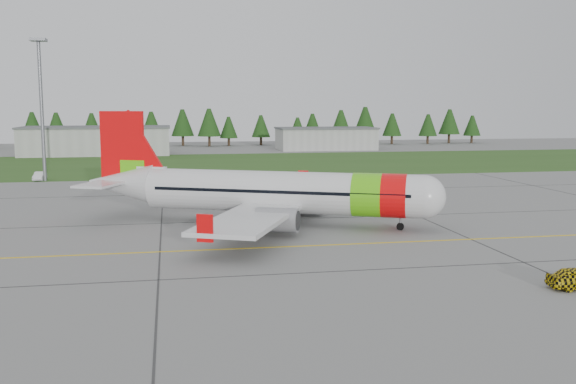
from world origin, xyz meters
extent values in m
plane|color=gray|center=(0.00, 0.00, 0.00)|extent=(320.00, 320.00, 0.00)
cylinder|color=silver|center=(-4.07, 17.30, 3.03)|extent=(24.71, 14.01, 3.81)
sphere|color=silver|center=(7.49, 12.04, 3.03)|extent=(3.81, 3.81, 3.81)
cone|color=silver|center=(-18.74, 23.99, 3.37)|extent=(7.81, 6.31, 3.81)
cube|color=black|center=(7.76, 11.91, 3.37)|extent=(2.48, 2.96, 0.55)
cylinder|color=#5BD00F|center=(3.05, 14.06, 3.03)|extent=(3.93, 4.60, 3.89)
cylinder|color=red|center=(5.18, 13.09, 3.03)|extent=(3.57, 4.43, 3.89)
cube|color=silver|center=(-4.51, 17.51, 1.95)|extent=(17.86, 30.69, 0.35)
cube|color=red|center=(1.04, 32.05, 2.49)|extent=(1.14, 0.65, 1.95)
cube|color=red|center=(-11.85, 3.77, 2.49)|extent=(1.14, 0.65, 1.95)
cylinder|color=gray|center=(-0.95, 21.79, 1.42)|extent=(4.05, 3.33, 2.05)
cylinder|color=gray|center=(-5.41, 12.01, 1.42)|extent=(4.05, 3.33, 2.05)
cube|color=red|center=(-18.57, 23.91, 6.65)|extent=(4.24, 2.18, 7.43)
cube|color=#5BD00F|center=(-17.59, 23.47, 4.50)|extent=(2.48, 1.43, 2.35)
cube|color=silver|center=(-19.19, 24.20, 3.62)|extent=(7.51, 11.53, 0.22)
cylinder|color=slate|center=(5.71, 12.85, 0.68)|extent=(0.18, 0.18, 1.37)
cylinder|color=black|center=(5.71, 12.85, 0.33)|extent=(0.72, 0.52, 0.66)
cylinder|color=slate|center=(-4.27, 20.40, 0.93)|extent=(0.22, 0.22, 1.86)
cylinder|color=black|center=(-4.62, 20.57, 0.51)|extent=(1.11, 0.82, 1.02)
cylinder|color=slate|center=(-6.54, 15.42, 0.93)|extent=(0.22, 0.22, 1.86)
cylinder|color=black|center=(-6.89, 15.58, 0.51)|extent=(1.11, 0.82, 1.02)
imported|color=silver|center=(-32.92, 58.89, 1.94)|extent=(1.38, 1.31, 3.88)
cube|color=#30561E|center=(0.00, 82.00, 0.01)|extent=(320.00, 50.00, 0.03)
cube|color=gold|center=(0.00, 8.00, 0.01)|extent=(120.00, 0.25, 0.02)
cube|color=#A8A8A3|center=(-30.00, 110.00, 3.00)|extent=(32.00, 14.00, 6.00)
cube|color=#A8A8A3|center=(25.00, 118.00, 2.60)|extent=(24.00, 12.00, 5.20)
cylinder|color=slate|center=(-32.00, 58.00, 10.00)|extent=(0.50, 0.50, 20.00)
camera|label=1|loc=(-14.18, -39.87, 10.78)|focal=40.00mm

